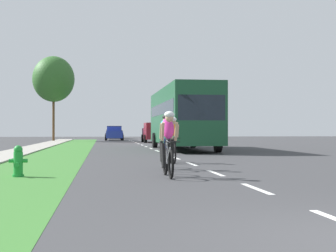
# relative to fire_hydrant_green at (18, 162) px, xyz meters

# --- Properties ---
(ground_plane) EXTENTS (120.00, 120.00, 0.00)m
(ground_plane) POSITION_rel_fire_hydrant_green_xyz_m (4.97, 12.15, -0.37)
(ground_plane) COLOR #38383A
(grass_verge) EXTENTS (2.73, 70.00, 0.01)m
(grass_verge) POSITION_rel_fire_hydrant_green_xyz_m (0.00, 12.15, -0.37)
(grass_verge) COLOR #38722D
(grass_verge) RESTS_ON ground_plane
(sidewalk_concrete) EXTENTS (1.76, 70.00, 0.10)m
(sidewalk_concrete) POSITION_rel_fire_hydrant_green_xyz_m (-2.25, 12.15, -0.37)
(sidewalk_concrete) COLOR #9E998E
(sidewalk_concrete) RESTS_ON ground_plane
(lane_markings_center) EXTENTS (0.12, 54.30, 0.01)m
(lane_markings_center) POSITION_rel_fire_hydrant_green_xyz_m (4.97, 16.15, -0.37)
(lane_markings_center) COLOR white
(lane_markings_center) RESTS_ON ground_plane
(fire_hydrant_green) EXTENTS (0.44, 0.38, 0.76)m
(fire_hydrant_green) POSITION_rel_fire_hydrant_green_xyz_m (0.00, 0.00, 0.00)
(fire_hydrant_green) COLOR #1E8C33
(fire_hydrant_green) RESTS_ON ground_plane
(cyclist_lead) EXTENTS (0.42, 1.72, 1.58)m
(cyclist_lead) POSITION_rel_fire_hydrant_green_xyz_m (3.59, -0.55, 0.44)
(cyclist_lead) COLOR black
(cyclist_lead) RESTS_ON ground_plane
(cyclist_trailing) EXTENTS (0.42, 1.72, 1.58)m
(cyclist_trailing) POSITION_rel_fire_hydrant_green_xyz_m (3.82, 1.76, 0.44)
(cyclist_trailing) COLOR black
(cyclist_trailing) RESTS_ON ground_plane
(cyclist_distant) EXTENTS (0.42, 1.72, 1.58)m
(cyclist_distant) POSITION_rel_fire_hydrant_green_xyz_m (4.41, 4.61, 0.44)
(cyclist_distant) COLOR black
(cyclist_distant) RESTS_ON ground_plane
(bus_dark_green) EXTENTS (2.78, 11.60, 3.48)m
(bus_dark_green) POSITION_rel_fire_hydrant_green_xyz_m (6.60, 16.05, 1.61)
(bus_dark_green) COLOR #194C2D
(bus_dark_green) RESTS_ON ground_plane
(suv_maroon) EXTENTS (2.15, 4.70, 1.79)m
(suv_maroon) POSITION_rel_fire_hydrant_green_xyz_m (6.71, 32.48, 0.58)
(suv_maroon) COLOR maroon
(suv_maroon) RESTS_ON ground_plane
(sedan_blue) EXTENTS (1.98, 4.30, 1.52)m
(sedan_blue) POSITION_rel_fire_hydrant_green_xyz_m (3.27, 42.23, 0.40)
(sedan_blue) COLOR #23389E
(sedan_blue) RESTS_ON ground_plane
(pickup_black) EXTENTS (2.22, 5.10, 1.64)m
(pickup_black) POSITION_rel_fire_hydrant_green_xyz_m (3.48, 51.43, 0.46)
(pickup_black) COLOR black
(pickup_black) RESTS_ON ground_plane
(street_tree_far) EXTENTS (4.18, 4.18, 8.56)m
(street_tree_far) POSITION_rel_fire_hydrant_green_xyz_m (-2.88, 38.59, 5.88)
(street_tree_far) COLOR brown
(street_tree_far) RESTS_ON ground_plane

